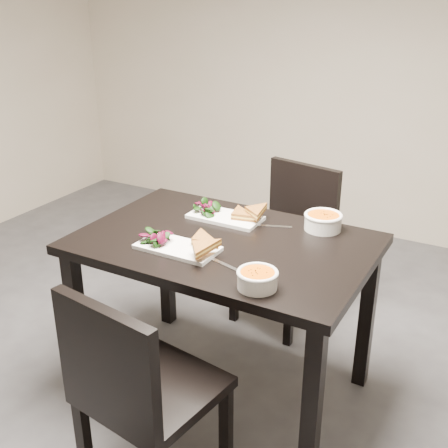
# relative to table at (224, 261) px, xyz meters

# --- Properties ---
(ground) EXTENTS (5.00, 5.00, 0.00)m
(ground) POSITION_rel_table_xyz_m (0.02, -0.42, -0.65)
(ground) COLOR #47474C
(ground) RESTS_ON ground
(table) EXTENTS (1.20, 0.80, 0.75)m
(table) POSITION_rel_table_xyz_m (0.00, 0.00, 0.00)
(table) COLOR black
(table) RESTS_ON ground
(chair_near) EXTENTS (0.47, 0.47, 0.85)m
(chair_near) POSITION_rel_table_xyz_m (0.04, -0.67, -0.17)
(chair_near) COLOR black
(chair_near) RESTS_ON ground
(chair_far) EXTENTS (0.49, 0.49, 0.85)m
(chair_far) POSITION_rel_table_xyz_m (-0.00, 0.74, -0.17)
(chair_far) COLOR black
(chair_far) RESTS_ON ground
(plate_near) EXTENTS (0.33, 0.16, 0.02)m
(plate_near) POSITION_rel_table_xyz_m (-0.11, -0.17, 0.11)
(plate_near) COLOR white
(plate_near) RESTS_ON table
(sandwich_near) EXTENTS (0.19, 0.15, 0.05)m
(sandwich_near) POSITION_rel_table_xyz_m (-0.05, -0.16, 0.14)
(sandwich_near) COLOR #B16725
(sandwich_near) RESTS_ON plate_near
(salad_near) EXTENTS (0.10, 0.09, 0.05)m
(salad_near) POSITION_rel_table_xyz_m (-0.21, -0.17, 0.14)
(salad_near) COLOR black
(salad_near) RESTS_ON plate_near
(soup_bowl_near) EXTENTS (0.15, 0.15, 0.07)m
(soup_bowl_near) POSITION_rel_table_xyz_m (0.30, -0.29, 0.14)
(soup_bowl_near) COLOR white
(soup_bowl_near) RESTS_ON table
(cutlery_near) EXTENTS (0.18, 0.07, 0.00)m
(cutlery_near) POSITION_rel_table_xyz_m (0.12, -0.20, 0.10)
(cutlery_near) COLOR silver
(cutlery_near) RESTS_ON table
(plate_far) EXTENTS (0.33, 0.16, 0.02)m
(plate_far) POSITION_rel_table_xyz_m (-0.10, 0.20, 0.11)
(plate_far) COLOR white
(plate_far) RESTS_ON table
(sandwich_far) EXTENTS (0.18, 0.15, 0.05)m
(sandwich_far) POSITION_rel_table_xyz_m (-0.04, 0.18, 0.14)
(sandwich_far) COLOR #B16725
(sandwich_far) RESTS_ON plate_far
(salad_far) EXTENTS (0.10, 0.09, 0.04)m
(salad_far) POSITION_rel_table_xyz_m (-0.20, 0.20, 0.14)
(salad_far) COLOR black
(salad_far) RESTS_ON plate_far
(soup_bowl_far) EXTENTS (0.16, 0.16, 0.07)m
(soup_bowl_far) POSITION_rel_table_xyz_m (0.32, 0.30, 0.14)
(soup_bowl_far) COLOR white
(soup_bowl_far) RESTS_ON table
(cutlery_far) EXTENTS (0.17, 0.08, 0.00)m
(cutlery_far) POSITION_rel_table_xyz_m (0.11, 0.22, 0.10)
(cutlery_far) COLOR silver
(cutlery_far) RESTS_ON table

